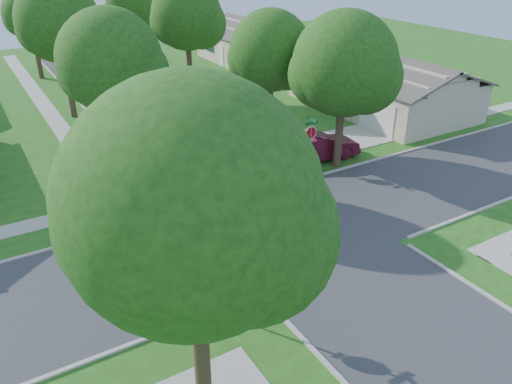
{
  "coord_description": "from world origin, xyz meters",
  "views": [
    {
      "loc": [
        -11.25,
        -16.08,
        11.87
      ],
      "look_at": [
        -1.03,
        1.03,
        1.6
      ],
      "focal_mm": 35.0,
      "sensor_mm": 36.0,
      "label": 1
    }
  ],
  "objects_px": {
    "tree_e_near": "(271,55)",
    "tree_w_mid": "(59,25)",
    "tree_e_far": "(133,4)",
    "tree_ne_corner": "(345,69)",
    "tree_e_mid": "(187,18)",
    "car_driveway": "(319,146)",
    "stop_sign_sw": "(250,276)",
    "tree_w_far": "(30,16)",
    "tree_sw_corner": "(195,215)",
    "house_ne_far": "(259,48)",
    "stop_sign_ne": "(311,135)",
    "house_ne_near": "(381,89)",
    "car_curb_east": "(117,73)",
    "tree_w_near": "(112,66)",
    "car_curb_west": "(73,62)"
  },
  "relations": [
    {
      "from": "stop_sign_ne",
      "to": "house_ne_near",
      "type": "bearing_deg",
      "value": 29.14
    },
    {
      "from": "tree_e_mid",
      "to": "car_curb_west",
      "type": "height_order",
      "value": "tree_e_mid"
    },
    {
      "from": "tree_sw_corner",
      "to": "tree_e_mid",
      "type": "bearing_deg",
      "value": 66.47
    },
    {
      "from": "tree_e_far",
      "to": "car_driveway",
      "type": "bearing_deg",
      "value": -87.5
    },
    {
      "from": "tree_w_far",
      "to": "tree_e_mid",
      "type": "bearing_deg",
      "value": -54.1
    },
    {
      "from": "stop_sign_ne",
      "to": "car_driveway",
      "type": "height_order",
      "value": "stop_sign_ne"
    },
    {
      "from": "house_ne_far",
      "to": "car_curb_east",
      "type": "relative_size",
      "value": 3.44
    },
    {
      "from": "tree_w_near",
      "to": "tree_w_far",
      "type": "height_order",
      "value": "tree_w_near"
    },
    {
      "from": "tree_sw_corner",
      "to": "house_ne_far",
      "type": "xyz_separation_m",
      "value": [
        23.43,
        35.99,
        -4.75
      ]
    },
    {
      "from": "car_curb_west",
      "to": "car_driveway",
      "type": "bearing_deg",
      "value": 97.27
    },
    {
      "from": "tree_w_near",
      "to": "tree_w_mid",
      "type": "relative_size",
      "value": 0.94
    },
    {
      "from": "tree_e_near",
      "to": "tree_w_mid",
      "type": "relative_size",
      "value": 0.87
    },
    {
      "from": "house_ne_near",
      "to": "car_curb_west",
      "type": "xyz_separation_m",
      "value": [
        -17.19,
        25.34,
        -0.89
      ]
    },
    {
      "from": "house_ne_far",
      "to": "car_driveway",
      "type": "height_order",
      "value": "house_ne_far"
    },
    {
      "from": "stop_sign_ne",
      "to": "tree_w_far",
      "type": "xyz_separation_m",
      "value": [
        -9.35,
        29.31,
        3.48
      ]
    },
    {
      "from": "car_curb_east",
      "to": "car_driveway",
      "type": "bearing_deg",
      "value": -83.49
    },
    {
      "from": "car_curb_west",
      "to": "tree_e_far",
      "type": "bearing_deg",
      "value": 152.78
    },
    {
      "from": "tree_w_far",
      "to": "tree_ne_corner",
      "type": "distance_m",
      "value": 31.77
    },
    {
      "from": "car_curb_east",
      "to": "car_curb_west",
      "type": "bearing_deg",
      "value": 104.69
    },
    {
      "from": "tree_e_mid",
      "to": "car_curb_east",
      "type": "relative_size",
      "value": 2.33
    },
    {
      "from": "tree_e_near",
      "to": "tree_w_mid",
      "type": "height_order",
      "value": "tree_w_mid"
    },
    {
      "from": "stop_sign_sw",
      "to": "tree_e_near",
      "type": "xyz_separation_m",
      "value": [
        9.45,
        13.71,
        3.61
      ]
    },
    {
      "from": "stop_sign_sw",
      "to": "tree_sw_corner",
      "type": "xyz_separation_m",
      "value": [
        -2.74,
        -2.29,
        4.23
      ]
    },
    {
      "from": "stop_sign_sw",
      "to": "car_curb_east",
      "type": "height_order",
      "value": "stop_sign_sw"
    },
    {
      "from": "house_ne_far",
      "to": "car_curb_east",
      "type": "bearing_deg",
      "value": 177.87
    },
    {
      "from": "tree_e_far",
      "to": "car_curb_west",
      "type": "height_order",
      "value": "tree_e_far"
    },
    {
      "from": "tree_w_near",
      "to": "tree_w_far",
      "type": "distance_m",
      "value": 25.01
    },
    {
      "from": "tree_e_far",
      "to": "tree_ne_corner",
      "type": "distance_m",
      "value": 29.85
    },
    {
      "from": "tree_e_near",
      "to": "car_driveway",
      "type": "xyz_separation_m",
      "value": [
        1.25,
        -3.51,
        -4.85
      ]
    },
    {
      "from": "house_ne_far",
      "to": "stop_sign_ne",
      "type": "bearing_deg",
      "value": -114.93
    },
    {
      "from": "car_curb_west",
      "to": "tree_w_near",
      "type": "bearing_deg",
      "value": 76.94
    },
    {
      "from": "tree_e_near",
      "to": "car_curb_east",
      "type": "xyz_separation_m",
      "value": [
        -3.55,
        20.54,
        -4.97
      ]
    },
    {
      "from": "tree_e_far",
      "to": "house_ne_far",
      "type": "bearing_deg",
      "value": -24.03
    },
    {
      "from": "house_ne_near",
      "to": "car_driveway",
      "type": "relative_size",
      "value": 2.82
    },
    {
      "from": "tree_sw_corner",
      "to": "car_curb_east",
      "type": "xyz_separation_m",
      "value": [
        8.64,
        36.54,
        -5.59
      ]
    },
    {
      "from": "tree_w_far",
      "to": "tree_sw_corner",
      "type": "height_order",
      "value": "tree_sw_corner"
    },
    {
      "from": "tree_sw_corner",
      "to": "car_curb_west",
      "type": "bearing_deg",
      "value": 81.81
    },
    {
      "from": "tree_e_near",
      "to": "tree_sw_corner",
      "type": "distance_m",
      "value": 20.12
    },
    {
      "from": "stop_sign_ne",
      "to": "house_ne_near",
      "type": "height_order",
      "value": "house_ne_near"
    },
    {
      "from": "tree_w_far",
      "to": "tree_sw_corner",
      "type": "bearing_deg",
      "value": -93.89
    },
    {
      "from": "tree_w_mid",
      "to": "tree_sw_corner",
      "type": "xyz_separation_m",
      "value": [
        -2.8,
        -28.0,
        -0.23
      ]
    },
    {
      "from": "stop_sign_sw",
      "to": "tree_e_mid",
      "type": "height_order",
      "value": "tree_e_mid"
    },
    {
      "from": "tree_w_near",
      "to": "house_ne_near",
      "type": "height_order",
      "value": "tree_w_near"
    },
    {
      "from": "tree_e_far",
      "to": "tree_ne_corner",
      "type": "bearing_deg",
      "value": -86.91
    },
    {
      "from": "tree_e_mid",
      "to": "car_driveway",
      "type": "relative_size",
      "value": 1.91
    },
    {
      "from": "tree_e_far",
      "to": "tree_sw_corner",
      "type": "distance_m",
      "value": 42.77
    },
    {
      "from": "car_curb_east",
      "to": "tree_w_near",
      "type": "bearing_deg",
      "value": -110.67
    },
    {
      "from": "car_curb_east",
      "to": "car_curb_west",
      "type": "distance_m",
      "value": 7.2
    },
    {
      "from": "tree_e_far",
      "to": "tree_sw_corner",
      "type": "height_order",
      "value": "tree_sw_corner"
    },
    {
      "from": "tree_e_mid",
      "to": "tree_e_far",
      "type": "bearing_deg",
      "value": 90.02
    }
  ]
}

